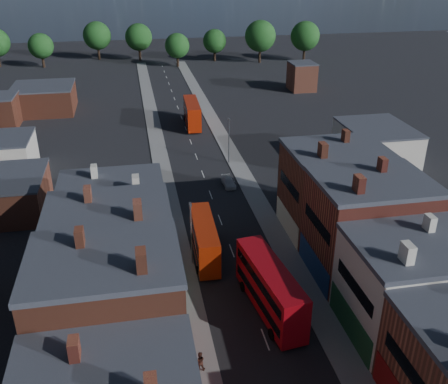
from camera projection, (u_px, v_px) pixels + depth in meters
name	position (u px, v px, depth m)	size (l,w,h in m)	color
pavement_west	(167.00, 192.00, 76.71)	(3.00, 200.00, 0.12)	gray
pavement_east	(249.00, 186.00, 78.90)	(3.00, 200.00, 0.12)	gray
lamp_post_2	(191.00, 230.00, 57.22)	(0.25, 0.70, 8.12)	slate
lamp_post_3	(229.00, 138.00, 85.50)	(0.25, 0.70, 8.12)	slate
bus_0	(204.00, 239.00, 59.66)	(2.99, 10.89, 4.67)	#B2270A
bus_1	(270.00, 288.00, 50.40)	(4.44, 12.64, 5.34)	#B00A13
bus_2	(192.00, 113.00, 104.94)	(3.41, 12.12, 5.19)	#A11E07
car_2	(202.00, 237.00, 63.52)	(2.28, 4.94, 1.37)	black
car_3	(229.00, 182.00, 78.80)	(1.72, 4.22, 1.23)	beige
ped_1	(200.00, 361.00, 43.81)	(0.93, 0.51, 1.92)	#47251C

